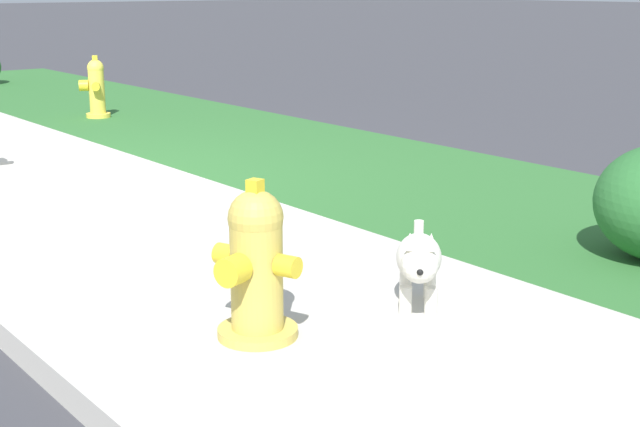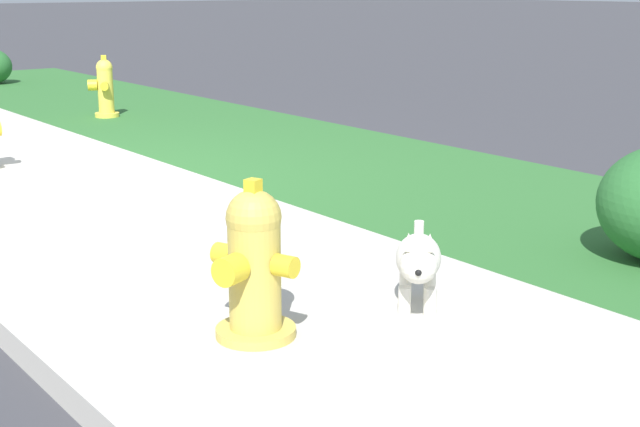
{
  "view_description": "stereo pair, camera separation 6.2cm",
  "coord_description": "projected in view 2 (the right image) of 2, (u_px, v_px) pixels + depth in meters",
  "views": [
    {
      "loc": [
        6.26,
        -2.3,
        1.45
      ],
      "look_at": [
        3.08,
        0.19,
        0.4
      ],
      "focal_mm": 50.0,
      "sensor_mm": 36.0,
      "label": 1
    },
    {
      "loc": [
        6.3,
        -2.26,
        1.45
      ],
      "look_at": [
        3.08,
        0.19,
        0.4
      ],
      "focal_mm": 50.0,
      "sensor_mm": 36.0,
      "label": 2
    }
  ],
  "objects": [
    {
      "name": "grass_verge",
      "position": [
        300.0,
        151.0,
        7.9
      ],
      "size": [
        18.0,
        2.45,
        0.01
      ],
      "primitive_type": "cube",
      "color": "#2D662D",
      "rests_on": "ground"
    },
    {
      "name": "ground_plane",
      "position": [
        46.0,
        186.0,
        6.54
      ],
      "size": [
        120.0,
        120.0,
        0.0
      ],
      "primitive_type": "plane",
      "color": "#38383D"
    },
    {
      "name": "small_white_dog",
      "position": [
        418.0,
        262.0,
        3.98
      ],
      "size": [
        0.44,
        0.43,
        0.42
      ],
      "rotation": [
        0.0,
        0.0,
        5.52
      ],
      "color": "silver",
      "rests_on": "ground"
    },
    {
      "name": "fire_hydrant_near_corner",
      "position": [
        254.0,
        265.0,
        3.66
      ],
      "size": [
        0.4,
        0.39,
        0.69
      ],
      "rotation": [
        0.0,
        0.0,
        3.5
      ],
      "color": "gold",
      "rests_on": "ground"
    },
    {
      "name": "sidewalk_pavement",
      "position": [
        46.0,
        186.0,
        6.54
      ],
      "size": [
        18.0,
        2.17,
        0.01
      ],
      "primitive_type": "cube",
      "color": "#BCB7AD",
      "rests_on": "ground"
    },
    {
      "name": "fire_hydrant_mid_block",
      "position": [
        105.0,
        88.0,
        9.82
      ],
      "size": [
        0.35,
        0.32,
        0.68
      ],
      "rotation": [
        0.0,
        0.0,
        2.65
      ],
      "color": "yellow",
      "rests_on": "ground"
    }
  ]
}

